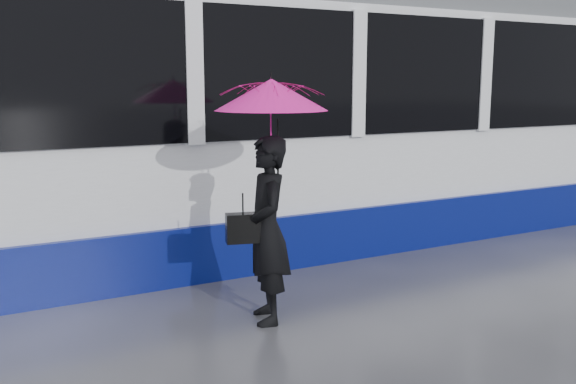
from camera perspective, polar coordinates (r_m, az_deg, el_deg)
ground at (r=6.14m, az=2.30°, el=-10.38°), size 90.00×90.00×0.00m
rails at (r=8.29m, az=-6.62°, el=-5.01°), size 34.00×1.51×0.02m
tram at (r=7.97m, az=-7.92°, el=6.25°), size 26.00×2.56×3.35m
woman at (r=5.64m, az=-1.89°, el=-3.41°), size 0.54×0.69×1.66m
umbrella at (r=5.52m, az=-1.48°, el=6.68°), size 1.20×1.20×1.12m
handbag at (r=5.56m, az=-4.01°, el=-3.20°), size 0.32×0.20×0.44m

